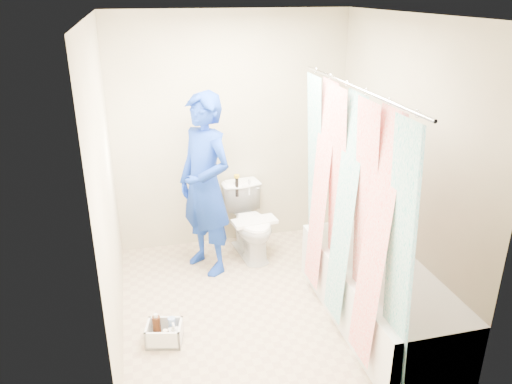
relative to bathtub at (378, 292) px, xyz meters
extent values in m
plane|color=tan|center=(-0.85, 0.43, -0.27)|extent=(2.60, 2.60, 0.00)
cube|color=white|center=(-0.85, 0.43, 2.13)|extent=(2.40, 2.60, 0.02)
cube|color=#BAB18F|center=(-0.85, 1.73, 0.93)|extent=(2.40, 0.02, 2.40)
cube|color=#BAB18F|center=(-0.85, -0.88, 0.93)|extent=(2.40, 0.02, 2.40)
cube|color=#BAB18F|center=(-2.05, 0.43, 0.93)|extent=(0.02, 2.60, 2.40)
cube|color=#BAB18F|center=(0.35, 0.43, 0.93)|extent=(0.02, 2.60, 2.40)
cube|color=white|center=(0.00, 0.00, -0.02)|extent=(0.70, 1.75, 0.50)
cube|color=white|center=(0.00, 0.00, 0.19)|extent=(0.58, 1.63, 0.06)
cylinder|color=silver|center=(-0.33, 0.00, 1.68)|extent=(0.02, 1.90, 0.02)
cube|color=white|center=(-0.33, 0.00, 0.75)|extent=(0.06, 1.75, 1.80)
imported|color=white|center=(-0.75, 1.34, 0.09)|extent=(0.48, 0.75, 0.72)
cube|color=white|center=(-0.74, 1.23, 0.15)|extent=(0.46, 0.24, 0.03)
cylinder|color=black|center=(-0.85, 1.52, 0.42)|extent=(0.03, 0.03, 0.21)
cylinder|color=gold|center=(-0.85, 1.52, 0.54)|extent=(0.06, 0.06, 0.03)
cylinder|color=silver|center=(-0.72, 1.54, 0.40)|extent=(0.03, 0.03, 0.17)
imported|color=#0E128E|center=(-1.22, 1.18, 0.60)|extent=(0.69, 0.76, 1.74)
cube|color=silver|center=(-1.73, 0.13, -0.25)|extent=(0.31, 0.27, 0.03)
cube|color=silver|center=(-1.85, 0.16, -0.19)|extent=(0.07, 0.22, 0.16)
cube|color=silver|center=(-1.61, 0.10, -0.19)|extent=(0.07, 0.22, 0.16)
cube|color=silver|center=(-1.75, 0.04, -0.19)|extent=(0.27, 0.08, 0.16)
cube|color=silver|center=(-1.71, 0.23, -0.19)|extent=(0.27, 0.08, 0.16)
cylinder|color=#3E1C0C|center=(-1.78, 0.18, -0.15)|extent=(0.06, 0.06, 0.18)
cylinder|color=silver|center=(-1.67, 0.16, -0.16)|extent=(0.06, 0.06, 0.16)
cylinder|color=beige|center=(-1.72, 0.08, -0.18)|extent=(0.04, 0.04, 0.12)
cylinder|color=#3E1C0C|center=(-1.81, 0.09, -0.21)|extent=(0.05, 0.05, 0.05)
cylinder|color=gold|center=(-1.81, 0.09, -0.18)|extent=(0.06, 0.06, 0.01)
imported|color=silver|center=(-1.66, 0.08, -0.15)|extent=(0.09, 0.09, 0.17)
camera|label=1|loc=(-1.81, -3.12, 2.31)|focal=35.00mm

